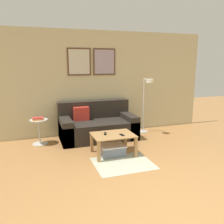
% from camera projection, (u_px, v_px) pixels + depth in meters
% --- Properties ---
extents(ground_plane, '(16.00, 16.00, 0.00)m').
position_uv_depth(ground_plane, '(186.00, 212.00, 2.89)').
color(ground_plane, '#A87542').
extents(wall_back, '(5.60, 0.09, 2.55)m').
position_uv_depth(wall_back, '(101.00, 83.00, 5.97)').
color(wall_back, '#C6BC93').
rests_on(wall_back, ground_plane).
extents(area_rug, '(1.04, 0.85, 0.01)m').
position_uv_depth(area_rug, '(123.00, 163.00, 4.28)').
color(area_rug, '#B2B79E').
rests_on(area_rug, ground_plane).
extents(couch, '(1.77, 0.93, 0.86)m').
position_uv_depth(couch, '(97.00, 126.00, 5.65)').
color(couch, '#28231E').
rests_on(couch, ground_plane).
extents(coffee_table, '(0.81, 0.61, 0.41)m').
position_uv_depth(coffee_table, '(113.00, 138.00, 4.63)').
color(coffee_table, '#AD7F4C').
rests_on(coffee_table, ground_plane).
extents(storage_bin, '(0.48, 0.39, 0.21)m').
position_uv_depth(storage_bin, '(112.00, 150.00, 4.64)').
color(storage_bin, slate).
rests_on(storage_bin, ground_plane).
extents(floor_lamp, '(0.25, 0.51, 1.40)m').
position_uv_depth(floor_lamp, '(147.00, 99.00, 5.88)').
color(floor_lamp, silver).
rests_on(floor_lamp, ground_plane).
extents(side_table, '(0.39, 0.39, 0.56)m').
position_uv_depth(side_table, '(39.00, 129.00, 5.22)').
color(side_table, silver).
rests_on(side_table, ground_plane).
extents(book_stack, '(0.23, 0.19, 0.05)m').
position_uv_depth(book_stack, '(38.00, 119.00, 5.15)').
color(book_stack, '#D18438').
rests_on(book_stack, side_table).
extents(remote_control, '(0.08, 0.16, 0.02)m').
position_uv_depth(remote_control, '(105.00, 134.00, 4.63)').
color(remote_control, black).
rests_on(remote_control, coffee_table).
extents(cell_phone, '(0.08, 0.15, 0.01)m').
position_uv_depth(cell_phone, '(122.00, 135.00, 4.57)').
color(cell_phone, black).
rests_on(cell_phone, coffee_table).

